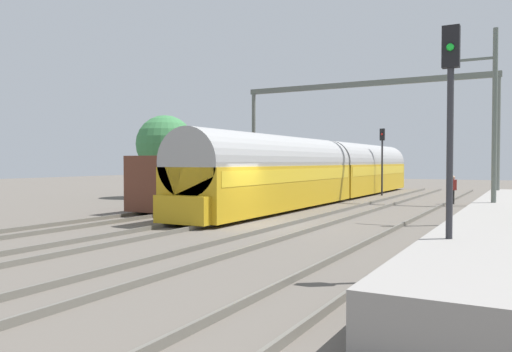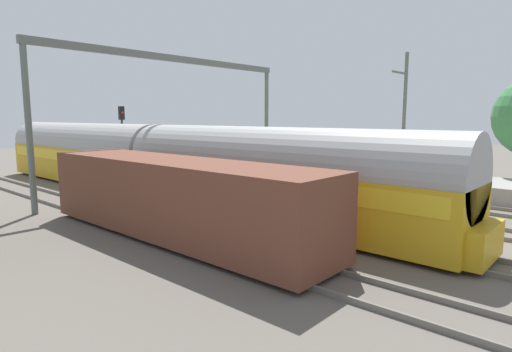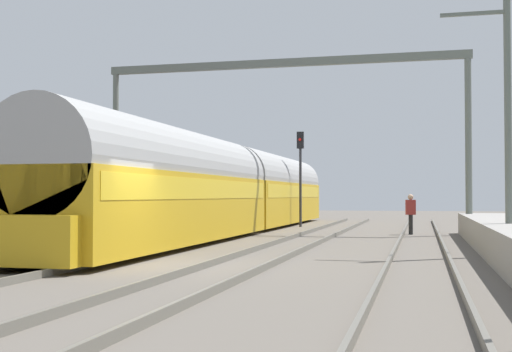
# 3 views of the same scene
# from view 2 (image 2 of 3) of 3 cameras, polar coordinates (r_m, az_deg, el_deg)

# --- Properties ---
(ground) EXTENTS (120.00, 120.00, 0.00)m
(ground) POSITION_cam_2_polar(r_m,az_deg,el_deg) (16.89, 22.00, -7.65)
(ground) COLOR #605951
(track_far_west) EXTENTS (1.52, 60.00, 0.16)m
(track_far_west) POSITION_cam_2_polar(r_m,az_deg,el_deg) (11.56, 11.34, -14.04)
(track_far_west) COLOR #666259
(track_far_west) RESTS_ON ground
(track_west) EXTENTS (1.51, 60.00, 0.16)m
(track_west) POSITION_cam_2_polar(r_m,az_deg,el_deg) (15.03, 19.34, -9.11)
(track_west) COLOR #666259
(track_west) RESTS_ON ground
(track_east) EXTENTS (1.51, 60.00, 0.16)m
(track_east) POSITION_cam_2_polar(r_m,az_deg,el_deg) (18.75, 24.14, -5.99)
(track_east) COLOR #666259
(track_east) RESTS_ON ground
(track_far_east) EXTENTS (1.52, 60.00, 0.16)m
(track_far_east) POSITION_cam_2_polar(r_m,az_deg,el_deg) (22.60, 27.30, -3.90)
(track_far_east) COLOR #666259
(track_far_east) RESTS_ON ground
(platform) EXTENTS (4.40, 28.00, 0.90)m
(platform) POSITION_cam_2_polar(r_m,az_deg,el_deg) (26.68, 25.27, -1.26)
(platform) COLOR gray
(platform) RESTS_ON ground
(passenger_train) EXTENTS (2.93, 32.85, 3.82)m
(passenger_train) POSITION_cam_2_polar(r_m,az_deg,el_deg) (23.63, -13.53, 1.91)
(passenger_train) COLOR gold
(passenger_train) RESTS_ON ground
(freight_car) EXTENTS (2.80, 13.00, 2.70)m
(freight_car) POSITION_cam_2_polar(r_m,az_deg,el_deg) (15.59, -10.71, -2.92)
(freight_car) COLOR brown
(freight_car) RESTS_ON ground
(person_crossing) EXTENTS (0.44, 0.32, 1.73)m
(person_crossing) POSITION_cam_2_polar(r_m,az_deg,el_deg) (29.15, -1.42, 1.37)
(person_crossing) COLOR black
(person_crossing) RESTS_ON ground
(railway_signal_far) EXTENTS (0.36, 0.30, 5.09)m
(railway_signal_far) POSITION_cam_2_polar(r_m,az_deg,el_deg) (29.92, -17.59, 5.45)
(railway_signal_far) COLOR #2D2D33
(railway_signal_far) RESTS_ON ground
(catenary_gantry) EXTENTS (16.63, 0.28, 7.86)m
(catenary_gantry) POSITION_cam_2_polar(r_m,az_deg,el_deg) (25.26, -10.79, 11.31)
(catenary_gantry) COLOR #5D655E
(catenary_gantry) RESTS_ON ground
(catenary_pole_east_mid) EXTENTS (1.90, 0.20, 8.00)m
(catenary_pole_east_mid) POSITION_cam_2_polar(r_m,az_deg,el_deg) (25.86, 19.30, 7.02)
(catenary_pole_east_mid) COLOR #5D655E
(catenary_pole_east_mid) RESTS_ON ground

